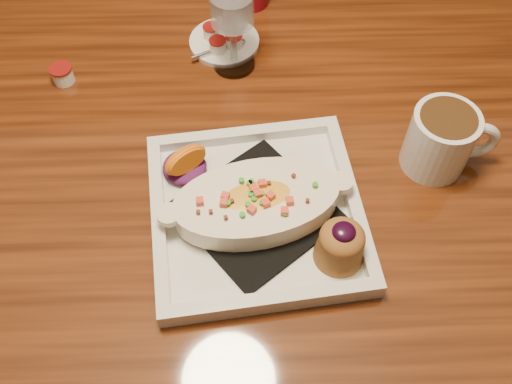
{
  "coord_description": "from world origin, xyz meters",
  "views": [
    {
      "loc": [
        0.07,
        -0.51,
        1.45
      ],
      "look_at": [
        0.09,
        -0.06,
        0.77
      ],
      "focal_mm": 40.0,
      "sensor_mm": 36.0,
      "label": 1
    }
  ],
  "objects_px": {
    "coffee_mug": "(443,139)",
    "saucer": "(223,40)",
    "plate": "(262,210)",
    "table": "(204,202)",
    "goblet": "(232,5)",
    "chair_far": "(214,21)"
  },
  "relations": [
    {
      "from": "coffee_mug",
      "to": "saucer",
      "type": "distance_m",
      "value": 0.42
    },
    {
      "from": "plate",
      "to": "saucer",
      "type": "xyz_separation_m",
      "value": [
        -0.06,
        0.37,
        -0.02
      ]
    },
    {
      "from": "saucer",
      "to": "table",
      "type": "bearing_deg",
      "value": -97.88
    },
    {
      "from": "plate",
      "to": "goblet",
      "type": "bearing_deg",
      "value": 90.09
    },
    {
      "from": "plate",
      "to": "saucer",
      "type": "bearing_deg",
      "value": 92.0
    },
    {
      "from": "table",
      "to": "chair_far",
      "type": "distance_m",
      "value": 0.65
    },
    {
      "from": "chair_far",
      "to": "goblet",
      "type": "relative_size",
      "value": 5.17
    },
    {
      "from": "table",
      "to": "chair_far",
      "type": "height_order",
      "value": "chair_far"
    },
    {
      "from": "table",
      "to": "coffee_mug",
      "type": "xyz_separation_m",
      "value": [
        0.36,
        0.0,
        0.15
      ]
    },
    {
      "from": "table",
      "to": "coffee_mug",
      "type": "relative_size",
      "value": 11.06
    },
    {
      "from": "plate",
      "to": "coffee_mug",
      "type": "xyz_separation_m",
      "value": [
        0.26,
        0.1,
        0.03
      ]
    },
    {
      "from": "coffee_mug",
      "to": "saucer",
      "type": "relative_size",
      "value": 1.09
    },
    {
      "from": "coffee_mug",
      "to": "goblet",
      "type": "distance_m",
      "value": 0.38
    },
    {
      "from": "coffee_mug",
      "to": "saucer",
      "type": "bearing_deg",
      "value": 141.75
    },
    {
      "from": "chair_far",
      "to": "goblet",
      "type": "distance_m",
      "value": 0.55
    },
    {
      "from": "plate",
      "to": "goblet",
      "type": "relative_size",
      "value": 1.8
    },
    {
      "from": "goblet",
      "to": "plate",
      "type": "bearing_deg",
      "value": -83.19
    },
    {
      "from": "coffee_mug",
      "to": "goblet",
      "type": "bearing_deg",
      "value": 145.9
    },
    {
      "from": "goblet",
      "to": "saucer",
      "type": "xyz_separation_m",
      "value": [
        -0.02,
        0.05,
        -0.11
      ]
    },
    {
      "from": "plate",
      "to": "coffee_mug",
      "type": "height_order",
      "value": "coffee_mug"
    },
    {
      "from": "goblet",
      "to": "coffee_mug",
      "type": "bearing_deg",
      "value": -35.83
    },
    {
      "from": "coffee_mug",
      "to": "table",
      "type": "bearing_deg",
      "value": -178.25
    }
  ]
}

